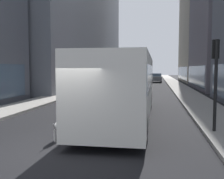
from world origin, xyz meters
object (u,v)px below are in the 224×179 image
at_px(car_grey_wagon, 156,78).
at_px(car_blue_hatchback, 129,77).
at_px(transit_bus, 124,83).
at_px(car_red_coupe, 90,88).
at_px(dalmatian_dog, 59,125).
at_px(traffic_light_near, 216,70).
at_px(car_white_van, 126,78).

relative_size(car_grey_wagon, car_blue_hatchback, 1.03).
bearing_deg(transit_bus, car_red_coupe, 114.32).
bearing_deg(car_blue_hatchback, car_grey_wagon, -43.10).
bearing_deg(dalmatian_dog, traffic_light_near, 16.38).
bearing_deg(car_grey_wagon, car_blue_hatchback, 136.90).
bearing_deg(dalmatian_dog, car_grey_wagon, 85.10).
xyz_separation_m(car_blue_hatchback, dalmatian_dog, (2.19, -44.95, -0.31)).
distance_m(transit_bus, traffic_light_near, 4.53).
height_order(transit_bus, dalmatian_dog, transit_bus).
relative_size(car_red_coupe, car_white_van, 0.91).
distance_m(car_grey_wagon, car_red_coupe, 27.28).
bearing_deg(car_blue_hatchback, traffic_light_near, -79.92).
height_order(car_grey_wagon, car_blue_hatchback, same).
xyz_separation_m(transit_bus, car_blue_hatchback, (-4.00, 40.79, -0.95)).
height_order(transit_bus, car_red_coupe, transit_bus).
xyz_separation_m(transit_bus, traffic_light_near, (3.70, -2.54, 0.66)).
xyz_separation_m(dalmatian_dog, traffic_light_near, (5.51, 1.62, 1.92)).
xyz_separation_m(transit_bus, car_grey_wagon, (1.60, 35.55, -0.95)).
height_order(car_blue_hatchback, car_white_van, same).
distance_m(car_blue_hatchback, dalmatian_dog, 45.00).
bearing_deg(car_grey_wagon, car_red_coupe, -101.84).
xyz_separation_m(car_blue_hatchback, car_white_van, (0.00, -5.34, -0.00)).
height_order(car_white_van, traffic_light_near, traffic_light_near).
height_order(car_grey_wagon, car_red_coupe, same).
xyz_separation_m(car_red_coupe, traffic_light_near, (7.70, -11.39, 1.62)).
height_order(transit_bus, car_white_van, transit_bus).
xyz_separation_m(car_white_van, traffic_light_near, (7.70, -37.99, 1.61)).
distance_m(car_red_coupe, car_white_van, 26.60).
relative_size(car_white_van, traffic_light_near, 1.27).
distance_m(car_red_coupe, traffic_light_near, 13.84).
relative_size(car_red_coupe, dalmatian_dog, 4.06).
bearing_deg(car_grey_wagon, traffic_light_near, -86.84).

